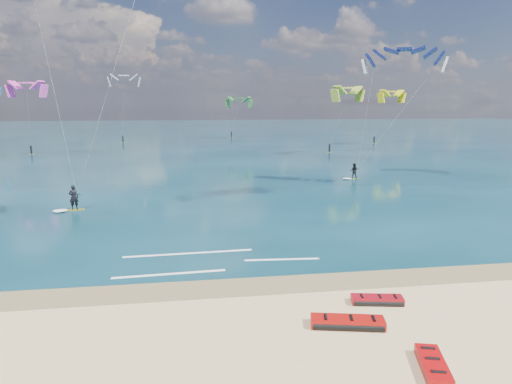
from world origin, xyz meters
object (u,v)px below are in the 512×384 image
packed_kite_mid (377,303)px  kitesurfer_far (380,108)px  packed_kite_right (433,370)px  packed_kite_left (347,326)px  kitesurfer_main (78,75)px

packed_kite_mid → kitesurfer_far: size_ratio=0.16×
packed_kite_right → packed_kite_left: bearing=44.2°
kitesurfer_far → packed_kite_mid: bearing=-122.2°
packed_kite_mid → kitesurfer_main: bearing=144.4°
packed_kite_right → kitesurfer_far: 37.04m
packed_kite_right → kitesurfer_far: bearing=-4.1°
packed_kite_left → packed_kite_mid: bearing=55.1°
packed_kite_mid → kitesurfer_far: kitesurfer_far is taller
kitesurfer_far → packed_kite_right: bearing=-119.5°
packed_kite_left → packed_kite_right: size_ratio=1.29×
packed_kite_right → kitesurfer_main: size_ratio=0.12×
kitesurfer_main → kitesurfer_far: size_ratio=1.32×
packed_kite_left → packed_kite_right: 3.69m
packed_kite_left → packed_kite_mid: size_ratio=1.27×
packed_kite_right → kitesurfer_far: (12.45, 33.96, 8.01)m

